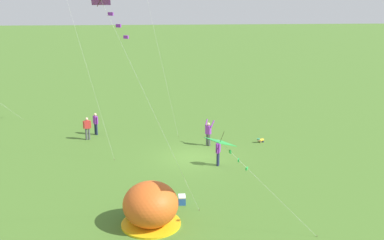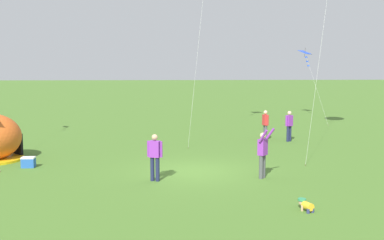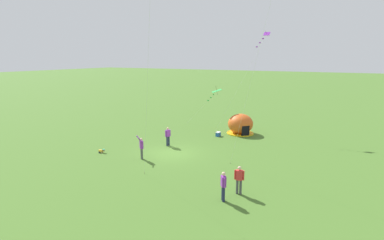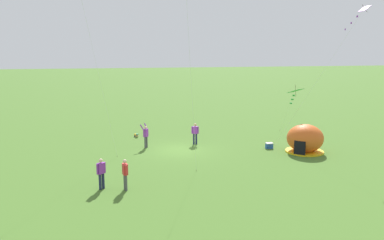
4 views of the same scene
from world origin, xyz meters
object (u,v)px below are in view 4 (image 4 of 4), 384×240
(person_strolling, at_px, (195,133))
(person_arms_raised, at_px, (146,135))
(person_with_toddler, at_px, (101,172))
(kite_purple, at_px, (358,17))
(cooler_box, at_px, (269,146))
(person_watching_sky, at_px, (125,173))
(kite_green, at_px, (295,92))
(toddler_crawling, at_px, (136,135))
(popup_tent, at_px, (305,139))

(person_strolling, relative_size, person_arms_raised, 0.91)
(person_with_toddler, distance_m, kite_purple, 19.90)
(cooler_box, relative_size, kite_purple, 0.05)
(cooler_box, height_order, person_watching_sky, person_watching_sky)
(kite_purple, height_order, kite_green, kite_purple)
(person_with_toddler, distance_m, person_arms_raised, 9.05)
(toddler_crawling, bearing_deg, popup_tent, 145.49)
(cooler_box, relative_size, toddler_crawling, 0.97)
(person_strolling, distance_m, person_arms_raised, 4.00)
(cooler_box, distance_m, person_arms_raised, 9.64)
(person_arms_raised, bearing_deg, cooler_box, 164.74)
(person_with_toddler, bearing_deg, person_arms_raised, -112.30)
(toddler_crawling, bearing_deg, person_watching_sky, 81.85)
(toddler_crawling, xyz_separation_m, person_watching_sky, (1.83, 12.77, 0.79))
(toddler_crawling, relative_size, kite_purple, 0.05)
(kite_green, bearing_deg, toddler_crawling, -20.98)
(person_watching_sky, bearing_deg, person_strolling, -124.60)
(kite_purple, bearing_deg, popup_tent, -23.50)
(toddler_crawling, xyz_separation_m, person_strolling, (-4.36, 3.80, 0.79))
(popup_tent, distance_m, kite_purple, 9.26)
(person_arms_raised, distance_m, person_watching_sky, 9.12)
(cooler_box, distance_m, person_watching_sky, 13.10)
(cooler_box, bearing_deg, toddler_crawling, -33.82)
(person_with_toddler, xyz_separation_m, kite_purple, (-17.60, -3.02, 8.77))
(kite_green, bearing_deg, person_watching_sky, 29.01)
(person_strolling, bearing_deg, person_with_toddler, 48.81)
(cooler_box, height_order, person_strolling, person_strolling)
(person_with_toddler, bearing_deg, kite_green, -154.36)
(person_strolling, height_order, person_watching_sky, same)
(person_with_toddler, xyz_separation_m, person_watching_sky, (-1.25, 0.47, 0.00))
(popup_tent, bearing_deg, cooler_box, -37.52)
(person_strolling, height_order, kite_green, kite_green)
(person_strolling, distance_m, kite_purple, 14.50)
(person_watching_sky, height_order, kite_green, kite_green)
(toddler_crawling, relative_size, person_watching_sky, 0.32)
(popup_tent, bearing_deg, person_arms_raised, -20.01)
(person_with_toddler, bearing_deg, person_watching_sky, 159.24)
(kite_green, bearing_deg, person_with_toddler, 25.64)
(person_watching_sky, bearing_deg, kite_green, -150.99)
(person_watching_sky, distance_m, kite_purple, 18.88)
(kite_green, bearing_deg, person_strolling, -7.02)
(cooler_box, bearing_deg, kite_purple, 150.00)
(toddler_crawling, height_order, kite_green, kite_green)
(kite_purple, bearing_deg, cooler_box, -30.00)
(kite_purple, xyz_separation_m, kite_green, (1.99, -4.47, -5.61))
(kite_green, bearing_deg, cooler_box, 29.45)
(popup_tent, height_order, cooler_box, popup_tent)
(popup_tent, bearing_deg, kite_green, -104.02)
(popup_tent, height_order, toddler_crawling, popup_tent)
(popup_tent, distance_m, person_watching_sky, 14.35)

